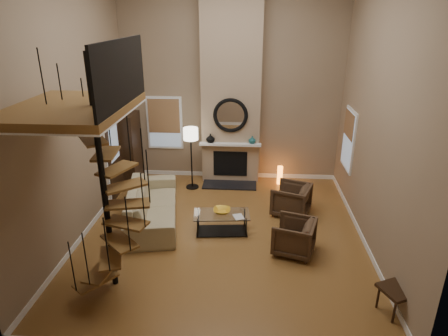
# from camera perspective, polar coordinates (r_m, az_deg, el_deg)

# --- Properties ---
(ground) EXTENTS (6.00, 6.50, 0.01)m
(ground) POSITION_cam_1_polar(r_m,az_deg,el_deg) (8.68, -0.19, -9.64)
(ground) COLOR #A26F34
(ground) RESTS_ON ground
(back_wall) EXTENTS (6.00, 0.02, 5.50)m
(back_wall) POSITION_cam_1_polar(r_m,az_deg,el_deg) (10.79, 1.11, 12.36)
(back_wall) COLOR #90785D
(back_wall) RESTS_ON ground
(front_wall) EXTENTS (6.00, 0.02, 5.50)m
(front_wall) POSITION_cam_1_polar(r_m,az_deg,el_deg) (4.53, -3.31, -1.25)
(front_wall) COLOR #90785D
(front_wall) RESTS_ON ground
(left_wall) EXTENTS (0.02, 6.50, 5.50)m
(left_wall) POSITION_cam_1_polar(r_m,az_deg,el_deg) (8.38, -21.34, 8.13)
(left_wall) COLOR #90785D
(left_wall) RESTS_ON ground
(right_wall) EXTENTS (0.02, 6.50, 5.50)m
(right_wall) POSITION_cam_1_polar(r_m,az_deg,el_deg) (7.97, 22.01, 7.39)
(right_wall) COLOR #90785D
(right_wall) RESTS_ON ground
(baseboard_back) EXTENTS (6.00, 0.02, 0.12)m
(baseboard_back) POSITION_cam_1_polar(r_m,az_deg,el_deg) (11.53, 1.01, -0.95)
(baseboard_back) COLOR white
(baseboard_back) RESTS_ON ground
(baseboard_left) EXTENTS (0.02, 6.50, 0.12)m
(baseboard_left) POSITION_cam_1_polar(r_m,az_deg,el_deg) (9.33, -19.03, -8.09)
(baseboard_left) COLOR white
(baseboard_left) RESTS_ON ground
(baseboard_right) EXTENTS (0.02, 6.50, 0.12)m
(baseboard_right) POSITION_cam_1_polar(r_m,az_deg,el_deg) (8.96, 19.52, -9.45)
(baseboard_right) COLOR white
(baseboard_right) RESTS_ON ground
(chimney_breast) EXTENTS (1.60, 0.38, 5.50)m
(chimney_breast) POSITION_cam_1_polar(r_m,az_deg,el_deg) (10.61, 1.05, 12.19)
(chimney_breast) COLOR tan
(chimney_breast) RESTS_ON ground
(hearth) EXTENTS (1.50, 0.60, 0.04)m
(hearth) POSITION_cam_1_polar(r_m,az_deg,el_deg) (10.94, 0.82, -2.50)
(hearth) COLOR black
(hearth) RESTS_ON ground
(firebox) EXTENTS (0.95, 0.02, 0.72)m
(firebox) POSITION_cam_1_polar(r_m,az_deg,el_deg) (11.00, 0.92, 0.64)
(firebox) COLOR black
(firebox) RESTS_ON chimney_breast
(mantel) EXTENTS (1.70, 0.18, 0.06)m
(mantel) POSITION_cam_1_polar(r_m,az_deg,el_deg) (10.72, 0.91, 3.47)
(mantel) COLOR white
(mantel) RESTS_ON chimney_breast
(mirror_frame) EXTENTS (0.94, 0.10, 0.94)m
(mirror_frame) POSITION_cam_1_polar(r_m,az_deg,el_deg) (10.56, 0.96, 7.70)
(mirror_frame) COLOR black
(mirror_frame) RESTS_ON chimney_breast
(mirror_disc) EXTENTS (0.80, 0.01, 0.80)m
(mirror_disc) POSITION_cam_1_polar(r_m,az_deg,el_deg) (10.56, 0.96, 7.72)
(mirror_disc) COLOR white
(mirror_disc) RESTS_ON chimney_breast
(vase_left) EXTENTS (0.24, 0.24, 0.25)m
(vase_left) POSITION_cam_1_polar(r_m,az_deg,el_deg) (10.75, -2.00, 4.39)
(vase_left) COLOR black
(vase_left) RESTS_ON mantel
(vase_right) EXTENTS (0.20, 0.20, 0.21)m
(vase_right) POSITION_cam_1_polar(r_m,az_deg,el_deg) (10.70, 4.15, 4.15)
(vase_right) COLOR #195457
(vase_right) RESTS_ON mantel
(window_back) EXTENTS (1.02, 0.06, 1.52)m
(window_back) POSITION_cam_1_polar(r_m,az_deg,el_deg) (11.26, -8.70, 6.64)
(window_back) COLOR white
(window_back) RESTS_ON back_wall
(window_right) EXTENTS (0.06, 1.02, 1.52)m
(window_right) POSITION_cam_1_polar(r_m,az_deg,el_deg) (10.11, 17.79, 4.11)
(window_right) COLOR white
(window_right) RESTS_ON right_wall
(entry_door) EXTENTS (0.10, 1.05, 2.16)m
(entry_door) POSITION_cam_1_polar(r_m,az_deg,el_deg) (10.43, -15.85, 1.49)
(entry_door) COLOR white
(entry_door) RESTS_ON ground
(loft) EXTENTS (1.70, 2.20, 1.09)m
(loft) POSITION_cam_1_polar(r_m,az_deg,el_deg) (6.29, -20.68, 8.62)
(loft) COLOR brown
(loft) RESTS_ON left_wall
(spiral_stair) EXTENTS (1.47, 1.47, 4.06)m
(spiral_stair) POSITION_cam_1_polar(r_m,az_deg,el_deg) (6.65, -16.94, -3.53)
(spiral_stair) COLOR black
(spiral_stair) RESTS_ON ground
(hutch) EXTENTS (0.42, 0.90, 2.02)m
(hutch) POSITION_cam_1_polar(r_m,az_deg,el_deg) (11.29, -13.53, 2.75)
(hutch) COLOR black
(hutch) RESTS_ON ground
(sofa) EXTENTS (1.55, 2.88, 0.80)m
(sofa) POSITION_cam_1_polar(r_m,az_deg,el_deg) (9.21, -10.52, -5.22)
(sofa) COLOR tan
(sofa) RESTS_ON ground
(armchair_near) EXTENTS (1.08, 1.06, 0.77)m
(armchair_near) POSITION_cam_1_polar(r_m,az_deg,el_deg) (9.47, 10.25, -4.69)
(armchair_near) COLOR #473221
(armchair_near) RESTS_ON ground
(armchair_far) EXTENTS (0.98, 0.97, 0.72)m
(armchair_far) POSITION_cam_1_polar(r_m,az_deg,el_deg) (8.02, 10.72, -9.93)
(armchair_far) COLOR #473221
(armchair_far) RESTS_ON ground
(coffee_table) EXTENTS (1.26, 0.72, 0.45)m
(coffee_table) POSITION_cam_1_polar(r_m,az_deg,el_deg) (8.60, -0.34, -7.69)
(coffee_table) COLOR silver
(coffee_table) RESTS_ON ground
(bowl) EXTENTS (0.37, 0.37, 0.09)m
(bowl) POSITION_cam_1_polar(r_m,az_deg,el_deg) (8.55, -0.31, -6.28)
(bowl) COLOR yellow
(bowl) RESTS_ON coffee_table
(book) EXTENTS (0.27, 0.32, 0.03)m
(book) POSITION_cam_1_polar(r_m,az_deg,el_deg) (8.37, 1.99, -7.21)
(book) COLOR gray
(book) RESTS_ON coffee_table
(floor_lamp) EXTENTS (0.40, 0.40, 1.71)m
(floor_lamp) POSITION_cam_1_polar(r_m,az_deg,el_deg) (10.37, -4.88, 4.29)
(floor_lamp) COLOR black
(floor_lamp) RESTS_ON ground
(accent_lamp) EXTENTS (0.15, 0.15, 0.54)m
(accent_lamp) POSITION_cam_1_polar(r_m,az_deg,el_deg) (11.09, 8.17, -1.08)
(accent_lamp) COLOR orange
(accent_lamp) RESTS_ON ground
(side_chair) EXTENTS (0.64, 0.64, 1.01)m
(side_chair) POSITION_cam_1_polar(r_m,az_deg,el_deg) (7.02, 24.66, -15.20)
(side_chair) COLOR black
(side_chair) RESTS_ON ground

